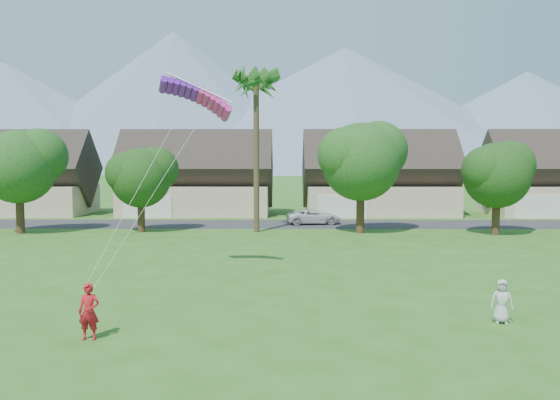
{
  "coord_description": "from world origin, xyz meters",
  "views": [
    {
      "loc": [
        0.22,
        -13.71,
        5.46
      ],
      "look_at": [
        0.0,
        10.0,
        3.8
      ],
      "focal_mm": 35.0,
      "sensor_mm": 36.0,
      "label": 1
    }
  ],
  "objects_px": {
    "parked_car": "(314,217)",
    "parafoil_kite": "(198,94)",
    "kite_flyer": "(89,312)",
    "watcher": "(502,301)"
  },
  "relations": [
    {
      "from": "parafoil_kite",
      "to": "kite_flyer",
      "type": "bearing_deg",
      "value": -109.06
    },
    {
      "from": "watcher",
      "to": "parafoil_kite",
      "type": "distance_m",
      "value": 15.86
    },
    {
      "from": "parked_car",
      "to": "parafoil_kite",
      "type": "xyz_separation_m",
      "value": [
        -6.64,
        -21.86,
        7.97
      ]
    },
    {
      "from": "parked_car",
      "to": "kite_flyer",
      "type": "bearing_deg",
      "value": 157.14
    },
    {
      "from": "kite_flyer",
      "to": "parked_car",
      "type": "bearing_deg",
      "value": 74.33
    },
    {
      "from": "kite_flyer",
      "to": "parafoil_kite",
      "type": "relative_size",
      "value": 0.49
    },
    {
      "from": "watcher",
      "to": "parafoil_kite",
      "type": "xyz_separation_m",
      "value": [
        -11.47,
        7.6,
        7.88
      ]
    },
    {
      "from": "parked_car",
      "to": "watcher",
      "type": "bearing_deg",
      "value": -178.31
    },
    {
      "from": "watcher",
      "to": "parked_car",
      "type": "relative_size",
      "value": 0.31
    },
    {
      "from": "kite_flyer",
      "to": "parafoil_kite",
      "type": "height_order",
      "value": "parafoil_kite"
    }
  ]
}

